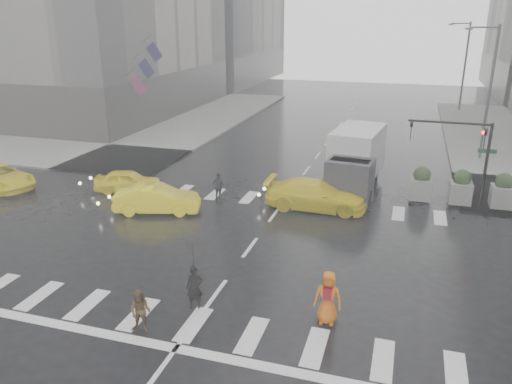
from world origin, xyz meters
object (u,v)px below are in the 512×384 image
(pedestrian_brown, at_px, (140,311))
(taxi_mid, at_px, (157,199))
(pedestrian_orange, at_px, (328,297))
(box_truck, at_px, (355,159))
(traffic_signal_pole, at_px, (467,147))
(taxi_front, at_px, (128,181))

(pedestrian_brown, bearing_deg, taxi_mid, 108.19)
(pedestrian_orange, bearing_deg, pedestrian_brown, -158.88)
(taxi_mid, height_order, box_truck, box_truck)
(traffic_signal_pole, relative_size, pedestrian_orange, 2.48)
(traffic_signal_pole, xyz_separation_m, taxi_front, (-17.91, -3.07, -2.59))
(pedestrian_orange, bearing_deg, taxi_mid, 143.41)
(pedestrian_orange, bearing_deg, box_truck, 92.36)
(pedestrian_brown, bearing_deg, traffic_signal_pole, 48.06)
(taxi_mid, relative_size, box_truck, 0.67)
(traffic_signal_pole, height_order, taxi_front, traffic_signal_pole)
(traffic_signal_pole, distance_m, pedestrian_orange, 13.69)
(pedestrian_orange, distance_m, taxi_mid, 12.19)
(pedestrian_brown, relative_size, pedestrian_orange, 0.79)
(taxi_front, relative_size, box_truck, 0.57)
(traffic_signal_pole, height_order, taxi_mid, traffic_signal_pole)
(taxi_mid, bearing_deg, pedestrian_brown, -172.01)
(traffic_signal_pole, bearing_deg, box_truck, 170.11)
(pedestrian_brown, xyz_separation_m, taxi_front, (-7.47, 11.74, -0.09))
(pedestrian_brown, height_order, box_truck, box_truck)
(traffic_signal_pole, xyz_separation_m, taxi_mid, (-14.79, -5.45, -2.51))
(pedestrian_brown, distance_m, taxi_mid, 10.32)
(pedestrian_brown, height_order, pedestrian_orange, pedestrian_orange)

